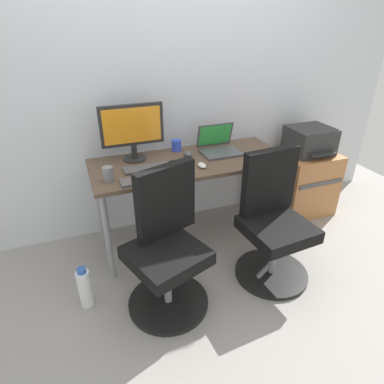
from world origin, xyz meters
TOP-DOWN VIEW (x-y plane):
  - ground_plane at (0.00, 0.00)m, footprint 5.28×5.28m
  - back_wall at (0.00, 0.39)m, footprint 4.40×0.04m
  - desk at (0.00, 0.00)m, footprint 1.53×0.63m
  - office_chair_left at (-0.38, -0.61)m, footprint 0.56×0.56m
  - office_chair_right at (0.41, -0.60)m, footprint 0.54×0.54m
  - side_cabinet at (1.21, 0.08)m, footprint 0.52×0.50m
  - printer at (1.21, 0.08)m, footprint 0.38×0.40m
  - water_bottle_on_floor at (-0.92, -0.48)m, footprint 0.09×0.09m
  - desktop_monitor at (-0.40, 0.17)m, footprint 0.48×0.18m
  - open_laptop at (0.29, 0.09)m, footprint 0.31×0.28m
  - keyboard_by_monitor at (-0.41, -0.23)m, footprint 0.34×0.12m
  - keyboard_by_laptop at (-0.35, -0.05)m, footprint 0.34×0.12m
  - mouse_by_monitor at (0.04, -0.16)m, footprint 0.06×0.10m
  - mouse_by_laptop at (0.02, 0.10)m, footprint 0.06×0.10m
  - coffee_mug at (-0.03, 0.24)m, footprint 0.08×0.08m
  - pen_cup at (-0.65, -0.15)m, footprint 0.07×0.07m
  - phone_near_laptop at (-0.13, -0.05)m, footprint 0.07×0.14m
  - notebook at (0.61, -0.14)m, footprint 0.21×0.15m

SIDE VIEW (x-z plane):
  - ground_plane at x=0.00m, z-range 0.00..0.00m
  - water_bottle_on_floor at x=-0.92m, z-range -0.01..0.30m
  - side_cabinet at x=1.21m, z-range 0.00..0.60m
  - office_chair_left at x=-0.38m, z-range -0.05..0.89m
  - office_chair_right at x=0.41m, z-range -0.05..0.89m
  - desk at x=0.00m, z-range 0.29..1.03m
  - printer at x=1.21m, z-range 0.60..0.84m
  - phone_near_laptop at x=-0.13m, z-range 0.73..0.74m
  - keyboard_by_monitor at x=-0.41m, z-range 0.73..0.75m
  - keyboard_by_laptop at x=-0.35m, z-range 0.73..0.75m
  - notebook at x=0.61m, z-range 0.73..0.76m
  - mouse_by_monitor at x=0.04m, z-range 0.73..0.77m
  - mouse_by_laptop at x=0.02m, z-range 0.73..0.77m
  - coffee_mug at x=-0.03m, z-range 0.73..0.83m
  - pen_cup at x=-0.65m, z-range 0.73..0.84m
  - open_laptop at x=0.29m, z-range 0.68..0.90m
  - desktop_monitor at x=-0.40m, z-range 0.77..1.20m
  - back_wall at x=0.00m, z-range 0.00..2.60m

